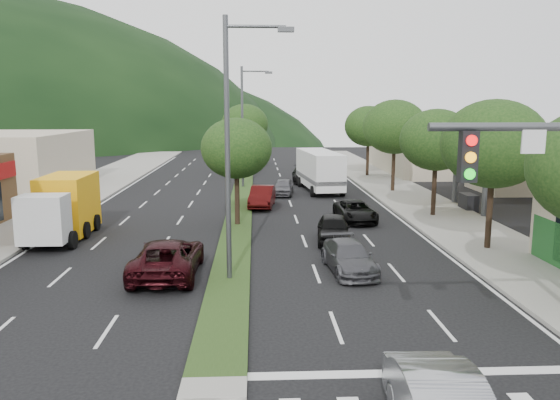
{
  "coord_description": "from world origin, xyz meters",
  "views": [
    {
      "loc": [
        1.04,
        -12.61,
        6.7
      ],
      "look_at": [
        2.26,
        13.99,
        2.17
      ],
      "focal_mm": 35.0,
      "sensor_mm": 36.0,
      "label": 1
    }
  ],
  "objects_px": {
    "streetlight_near": "(233,137)",
    "car_queue_d": "(355,211)",
    "motorhome": "(319,170)",
    "tree_r_d": "(395,127)",
    "box_truck": "(64,209)",
    "tree_r_c": "(436,140)",
    "car_queue_c": "(262,197)",
    "car_queue_a": "(333,229)",
    "car_queue_e": "(283,187)",
    "tree_med_near": "(236,148)",
    "car_queue_b": "(349,257)",
    "car_queue_f": "(303,174)",
    "tree_r_b": "(494,144)",
    "streetlight_mid": "(245,121)",
    "tree_r_e": "(368,126)",
    "tree_med_far": "(245,124)",
    "suv_maroon": "(168,257)"
  },
  "relations": [
    {
      "from": "car_queue_a",
      "to": "box_truck",
      "type": "xyz_separation_m",
      "value": [
        -13.82,
        1.62,
        0.82
      ]
    },
    {
      "from": "suv_maroon",
      "to": "streetlight_mid",
      "type": "bearing_deg",
      "value": -95.86
    },
    {
      "from": "tree_r_b",
      "to": "tree_r_c",
      "type": "bearing_deg",
      "value": 90.0
    },
    {
      "from": "tree_r_b",
      "to": "car_queue_d",
      "type": "xyz_separation_m",
      "value": [
        -5.03,
        6.98,
        -4.43
      ]
    },
    {
      "from": "tree_med_near",
      "to": "car_queue_f",
      "type": "distance_m",
      "value": 19.42
    },
    {
      "from": "tree_med_far",
      "to": "suv_maroon",
      "type": "relative_size",
      "value": 1.29
    },
    {
      "from": "car_queue_e",
      "to": "car_queue_f",
      "type": "height_order",
      "value": "car_queue_f"
    },
    {
      "from": "tree_r_d",
      "to": "tree_med_near",
      "type": "height_order",
      "value": "tree_r_d"
    },
    {
      "from": "tree_r_c",
      "to": "tree_r_e",
      "type": "bearing_deg",
      "value": 90.0
    },
    {
      "from": "car_queue_b",
      "to": "car_queue_f",
      "type": "bearing_deg",
      "value": 83.57
    },
    {
      "from": "tree_r_e",
      "to": "tree_med_far",
      "type": "xyz_separation_m",
      "value": [
        -12.0,
        4.0,
        0.11
      ]
    },
    {
      "from": "suv_maroon",
      "to": "car_queue_d",
      "type": "height_order",
      "value": "suv_maroon"
    },
    {
      "from": "tree_r_c",
      "to": "tree_r_d",
      "type": "distance_m",
      "value": 10.01
    },
    {
      "from": "tree_r_c",
      "to": "car_queue_c",
      "type": "height_order",
      "value": "tree_r_c"
    },
    {
      "from": "tree_r_c",
      "to": "car_queue_b",
      "type": "xyz_separation_m",
      "value": [
        -7.13,
        -11.02,
        -4.13
      ]
    },
    {
      "from": "tree_r_d",
      "to": "motorhome",
      "type": "bearing_deg",
      "value": 168.32
    },
    {
      "from": "tree_r_c",
      "to": "tree_med_near",
      "type": "height_order",
      "value": "tree_r_c"
    },
    {
      "from": "tree_med_near",
      "to": "streetlight_near",
      "type": "height_order",
      "value": "streetlight_near"
    },
    {
      "from": "streetlight_near",
      "to": "car_queue_e",
      "type": "height_order",
      "value": "streetlight_near"
    },
    {
      "from": "car_queue_a",
      "to": "car_queue_f",
      "type": "height_order",
      "value": "car_queue_f"
    },
    {
      "from": "tree_med_far",
      "to": "suv_maroon",
      "type": "height_order",
      "value": "tree_med_far"
    },
    {
      "from": "tree_r_c",
      "to": "car_queue_a",
      "type": "height_order",
      "value": "tree_r_c"
    },
    {
      "from": "tree_r_c",
      "to": "tree_r_e",
      "type": "xyz_separation_m",
      "value": [
        0.0,
        20.0,
        0.14
      ]
    },
    {
      "from": "tree_r_c",
      "to": "motorhome",
      "type": "distance_m",
      "value": 12.95
    },
    {
      "from": "car_queue_e",
      "to": "box_truck",
      "type": "relative_size",
      "value": 0.56
    },
    {
      "from": "streetlight_near",
      "to": "car_queue_d",
      "type": "distance_m",
      "value": 13.82
    },
    {
      "from": "car_queue_d",
      "to": "box_truck",
      "type": "relative_size",
      "value": 0.67
    },
    {
      "from": "tree_r_b",
      "to": "tree_med_far",
      "type": "height_order",
      "value": "tree_r_b"
    },
    {
      "from": "car_queue_b",
      "to": "car_queue_e",
      "type": "bearing_deg",
      "value": 89.45
    },
    {
      "from": "tree_r_b",
      "to": "car_queue_d",
      "type": "bearing_deg",
      "value": 125.76
    },
    {
      "from": "car_queue_d",
      "to": "tree_r_c",
      "type": "bearing_deg",
      "value": 8.31
    },
    {
      "from": "box_truck",
      "to": "motorhome",
      "type": "distance_m",
      "value": 21.72
    },
    {
      "from": "tree_r_b",
      "to": "streetlight_mid",
      "type": "height_order",
      "value": "streetlight_mid"
    },
    {
      "from": "car_queue_b",
      "to": "tree_med_near",
      "type": "bearing_deg",
      "value": 113.01
    },
    {
      "from": "tree_r_e",
      "to": "car_queue_c",
      "type": "xyz_separation_m",
      "value": [
        -10.5,
        -16.02,
        -4.18
      ]
    },
    {
      "from": "streetlight_near",
      "to": "tree_r_c",
      "type": "bearing_deg",
      "value": 45.49
    },
    {
      "from": "car_queue_b",
      "to": "car_queue_d",
      "type": "xyz_separation_m",
      "value": [
        2.1,
        10.0,
        -0.01
      ]
    },
    {
      "from": "box_truck",
      "to": "motorhome",
      "type": "bearing_deg",
      "value": -134.66
    },
    {
      "from": "car_queue_d",
      "to": "car_queue_f",
      "type": "distance_m",
      "value": 17.38
    },
    {
      "from": "tree_med_far",
      "to": "car_queue_c",
      "type": "relative_size",
      "value": 1.6
    },
    {
      "from": "tree_r_b",
      "to": "streetlight_mid",
      "type": "bearing_deg",
      "value": 119.32
    },
    {
      "from": "tree_r_b",
      "to": "car_queue_c",
      "type": "distance_m",
      "value": 16.51
    },
    {
      "from": "car_queue_e",
      "to": "tree_med_near",
      "type": "bearing_deg",
      "value": -99.31
    },
    {
      "from": "car_queue_a",
      "to": "car_queue_b",
      "type": "xyz_separation_m",
      "value": [
        -0.08,
        -5.0,
        -0.07
      ]
    },
    {
      "from": "streetlight_mid",
      "to": "motorhome",
      "type": "bearing_deg",
      "value": -16.69
    },
    {
      "from": "tree_r_e",
      "to": "car_queue_d",
      "type": "height_order",
      "value": "tree_r_e"
    },
    {
      "from": "car_queue_c",
      "to": "tree_med_near",
      "type": "bearing_deg",
      "value": -97.6
    },
    {
      "from": "motorhome",
      "to": "tree_r_d",
      "type": "bearing_deg",
      "value": -17.52
    },
    {
      "from": "tree_med_near",
      "to": "car_queue_d",
      "type": "height_order",
      "value": "tree_med_near"
    },
    {
      "from": "tree_r_d",
      "to": "car_queue_b",
      "type": "distance_m",
      "value": 22.66
    }
  ]
}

